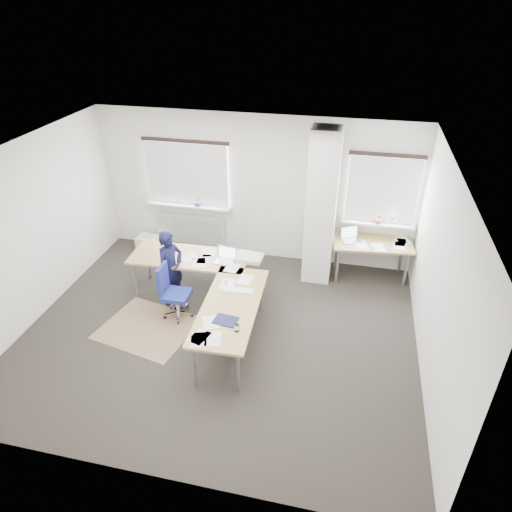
% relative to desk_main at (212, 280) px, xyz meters
% --- Properties ---
extents(ground, '(6.00, 6.00, 0.00)m').
position_rel_desk_main_xyz_m(ground, '(0.21, -0.39, -0.69)').
color(ground, black).
rests_on(ground, ground).
extents(room_shell, '(6.04, 5.04, 2.82)m').
position_rel_desk_main_xyz_m(room_shell, '(0.39, 0.06, 1.05)').
color(room_shell, silver).
rests_on(room_shell, ground).
extents(floor_mat, '(1.61, 1.45, 0.01)m').
position_rel_desk_main_xyz_m(floor_mat, '(-0.93, -0.54, -0.69)').
color(floor_mat, olive).
rests_on(floor_mat, ground).
extents(white_crate, '(0.50, 0.37, 0.29)m').
position_rel_desk_main_xyz_m(white_crate, '(-1.93, 1.81, -0.55)').
color(white_crate, white).
rests_on(white_crate, ground).
extents(desk_main, '(2.50, 2.61, 0.96)m').
position_rel_desk_main_xyz_m(desk_main, '(0.00, 0.00, 0.00)').
color(desk_main, olive).
rests_on(desk_main, ground).
extents(desk_side, '(1.47, 0.86, 1.22)m').
position_rel_desk_main_xyz_m(desk_side, '(2.46, 1.76, -0.01)').
color(desk_side, olive).
rests_on(desk_side, ground).
extents(task_chair, '(0.51, 0.50, 0.93)m').
position_rel_desk_main_xyz_m(task_chair, '(-0.60, -0.13, -0.43)').
color(task_chair, navy).
rests_on(task_chair, ground).
extents(person, '(0.51, 0.58, 1.33)m').
position_rel_desk_main_xyz_m(person, '(-0.79, 0.24, -0.03)').
color(person, black).
rests_on(person, ground).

